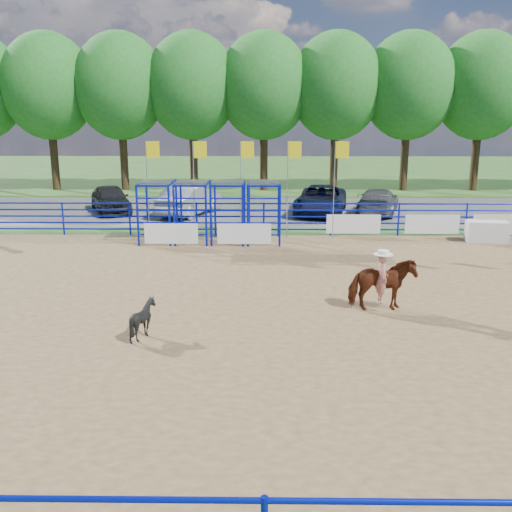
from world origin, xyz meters
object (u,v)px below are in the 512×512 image
horse_and_rider (382,281)px  car_b (190,200)px  car_c (321,200)px  car_d (378,201)px  car_a (111,199)px  announcer_table (487,232)px  calf (143,319)px

horse_and_rider → car_b: (-7.21, 15.41, -0.06)m
car_c → car_d: (3.11, -0.01, -0.07)m
horse_and_rider → car_a: bearing=125.8°
car_b → announcer_table: bearing=173.9°
car_b → car_d: size_ratio=1.01×
announcer_table → calf: bearing=-138.8°
announcer_table → car_b: size_ratio=0.34×
car_b → car_c: car_b is taller
announcer_table → car_c: size_ratio=0.30×
calf → car_b: (-1.04, 17.45, 0.32)m
car_a → car_c: size_ratio=0.81×
car_c → car_a: bearing=-170.6°
horse_and_rider → car_c: (-0.12, 15.89, -0.10)m
car_c → announcer_table: bearing=-37.0°
announcer_table → car_d: car_d is taller
calf → car_d: size_ratio=0.19×
calf → car_d: 20.13m
car_b → car_c: 7.10m
calf → car_a: car_a is taller
car_a → car_c: car_c is taller
announcer_table → car_d: bearing=114.6°
horse_and_rider → car_d: size_ratio=0.50×
horse_and_rider → car_a: size_ratio=0.54×
announcer_table → car_d: size_ratio=0.35×
car_c → car_d: size_ratio=1.14×
announcer_table → car_a: bearing=157.6°
car_c → calf: bearing=-97.6°
horse_and_rider → calf: horse_and_rider is taller
car_a → car_d: 14.71m
announcer_table → horse_and_rider: 10.81m
calf → car_b: 17.48m
horse_and_rider → car_a: horse_and_rider is taller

